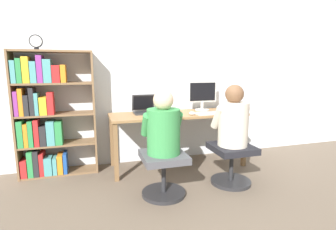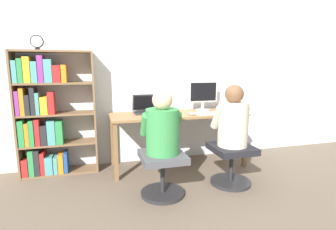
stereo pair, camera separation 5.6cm
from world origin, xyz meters
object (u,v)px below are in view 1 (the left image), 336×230
(person_at_laptop, at_px, (163,127))
(desktop_monitor, at_px, (202,95))
(keyboard, at_px, (212,113))
(office_chair_left, at_px, (232,160))
(bookshelf, at_px, (46,117))
(laptop, at_px, (145,109))
(person_at_monitor, at_px, (233,120))
(office_chair_right, at_px, (164,170))
(desk_clock, at_px, (36,42))

(person_at_laptop, bearing_deg, desktop_monitor, 47.25)
(keyboard, bearing_deg, office_chair_left, -89.46)
(bookshelf, bearing_deg, keyboard, -9.67)
(office_chair_left, height_order, bookshelf, bookshelf)
(laptop, relative_size, bookshelf, 0.20)
(person_at_monitor, distance_m, person_at_laptop, 0.83)
(bookshelf, bearing_deg, desktop_monitor, -0.57)
(desktop_monitor, relative_size, office_chair_left, 0.91)
(person_at_laptop, relative_size, bookshelf, 0.43)
(office_chair_right, xyz_separation_m, bookshelf, (-1.22, 0.92, 0.46))
(office_chair_right, height_order, desk_clock, desk_clock)
(desktop_monitor, height_order, laptop, desktop_monitor)
(laptop, height_order, keyboard, laptop)
(desktop_monitor, height_order, person_at_laptop, desktop_monitor)
(office_chair_right, bearing_deg, desk_clock, 145.40)
(person_at_monitor, bearing_deg, person_at_laptop, -176.43)
(office_chair_right, bearing_deg, keyboard, 34.82)
(keyboard, xyz_separation_m, office_chair_left, (0.00, -0.52, -0.46))
(person_at_monitor, bearing_deg, laptop, 134.34)
(keyboard, height_order, desk_clock, desk_clock)
(desk_clock, bearing_deg, desktop_monitor, 1.09)
(office_chair_left, xyz_separation_m, desk_clock, (-2.07, 0.81, 1.33))
(laptop, distance_m, person_at_monitor, 1.18)
(office_chair_left, relative_size, person_at_laptop, 0.71)
(desktop_monitor, relative_size, keyboard, 0.98)
(office_chair_right, bearing_deg, desktop_monitor, 47.39)
(desktop_monitor, xyz_separation_m, laptop, (-0.83, 0.00, -0.16))
(office_chair_left, distance_m, person_at_laptop, 0.94)
(laptop, relative_size, office_chair_left, 0.66)
(laptop, height_order, office_chair_right, laptop)
(person_at_monitor, relative_size, desk_clock, 4.19)
(desktop_monitor, xyz_separation_m, office_chair_left, (-0.00, -0.85, -0.66))
(office_chair_left, distance_m, desk_clock, 2.59)
(desktop_monitor, distance_m, keyboard, 0.38)
(laptop, distance_m, office_chair_right, 1.03)
(keyboard, bearing_deg, person_at_laptop, -145.40)
(desktop_monitor, bearing_deg, office_chair_right, -132.61)
(laptop, height_order, person_at_laptop, person_at_laptop)
(bookshelf, bearing_deg, laptop, -0.72)
(person_at_monitor, bearing_deg, desktop_monitor, 89.98)
(desktop_monitor, bearing_deg, desk_clock, -178.91)
(keyboard, height_order, person_at_monitor, person_at_monitor)
(office_chair_right, distance_m, person_at_laptop, 0.45)
(desktop_monitor, distance_m, desk_clock, 2.17)
(desktop_monitor, height_order, bookshelf, bookshelf)
(person_at_monitor, bearing_deg, desk_clock, 158.81)
(laptop, distance_m, office_chair_left, 1.29)
(laptop, distance_m, keyboard, 0.89)
(person_at_monitor, height_order, bookshelf, bookshelf)
(desktop_monitor, xyz_separation_m, person_at_laptop, (-0.82, -0.89, -0.21))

